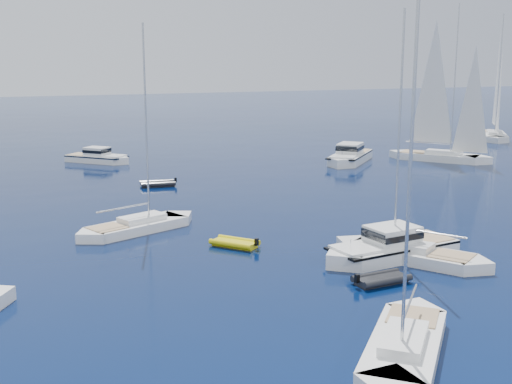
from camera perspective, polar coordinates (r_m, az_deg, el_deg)
motor_cruiser_centre at (r=41.06m, az=11.48°, el=-5.68°), size 10.12×4.18×2.58m
motor_cruiser_distant at (r=77.25m, az=8.11°, el=2.56°), size 10.05×10.14×2.87m
motor_cruiser_horizon at (r=78.79m, az=-13.52°, el=2.53°), size 7.99×8.00×2.27m
sailboat_fore at (r=28.60m, az=12.78°, el=-13.62°), size 9.17×9.66×15.55m
sailboat_mid_r at (r=41.04m, az=13.24°, el=-5.77°), size 8.03×10.23×15.38m
sailboat_centre at (r=47.18m, az=-10.25°, el=-3.36°), size 10.39×6.24×14.91m
sailboat_sails_r at (r=80.91m, az=15.63°, el=2.65°), size 10.55×12.00×18.71m
sailboat_sails_far at (r=105.06m, az=19.97°, el=4.37°), size 10.27×12.31×18.85m
tender_yellow at (r=42.74m, az=-1.87°, el=-4.75°), size 3.45×3.63×0.95m
tender_grey_near at (r=36.64m, az=10.85°, el=-7.79°), size 3.36×2.06×0.95m
tender_grey_far at (r=63.11m, az=-8.54°, el=0.50°), size 3.61×2.29×0.95m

